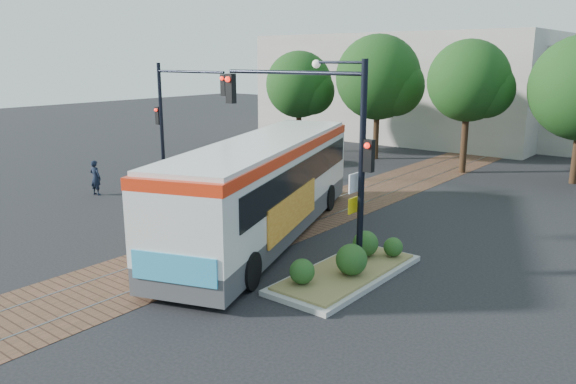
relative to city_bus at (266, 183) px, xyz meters
name	(u,v)px	position (x,y,z in m)	size (l,w,h in m)	color
ground	(248,237)	(-0.39, -0.54, -1.94)	(120.00, 120.00, 0.00)	black
trackbed	(314,213)	(-0.39, 3.46, -1.93)	(3.60, 40.00, 0.02)	brown
tree_row	(466,84)	(0.82, 15.87, 2.91)	(26.40, 5.60, 7.67)	#382314
warehouses	(506,91)	(-0.92, 28.20, 1.88)	(40.00, 13.00, 8.00)	#ADA899
city_bus	(266,183)	(0.00, 0.00, 0.00)	(7.09, 13.10, 3.47)	#434345
traffic_island	(349,265)	(4.43, -1.44, -1.61)	(2.20, 5.20, 1.13)	gray
signal_pole_main	(326,132)	(3.47, -1.35, 2.22)	(5.49, 0.46, 6.00)	black
signal_pole_left	(175,108)	(-8.76, 3.45, 1.93)	(4.99, 0.34, 6.00)	black
officer	(95,178)	(-10.22, -0.28, -1.12)	(0.60, 0.39, 1.63)	black
parked_car	(299,152)	(-7.76, 12.05, -1.25)	(1.93, 4.74, 1.38)	black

